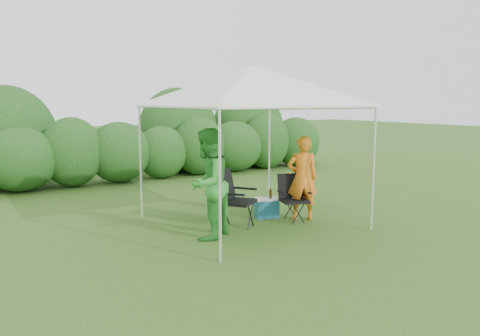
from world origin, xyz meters
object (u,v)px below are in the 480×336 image
chair_right (293,194)px  chair_left (233,195)px  woman (208,184)px  cooler (266,208)px  canopy (251,86)px  man (302,178)px

chair_right → chair_left: bearing=-174.1°
woman → cooler: woman is taller
chair_left → cooler: chair_left is taller
chair_right → chair_left: chair_left is taller
chair_right → woman: woman is taller
cooler → woman: bearing=-141.7°
canopy → cooler: (0.50, 0.20, -2.27)m
chair_left → chair_right: bearing=-45.6°
chair_left → cooler: size_ratio=1.95×
chair_right → woman: bearing=-158.6°
chair_left → man: size_ratio=0.65×
chair_left → man: man is taller
cooler → chair_right: bearing=-37.2°
woman → cooler: size_ratio=3.42×
woman → man: bearing=148.4°
man → cooler: (-0.46, 0.49, -0.60)m
canopy → chair_right: (0.79, -0.23, -1.97)m
canopy → cooler: canopy is taller
man → woman: (-2.05, -0.10, 0.11)m
canopy → woman: (-1.09, -0.39, -1.57)m
chair_left → cooler: 0.98m
canopy → chair_right: size_ratio=3.60×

